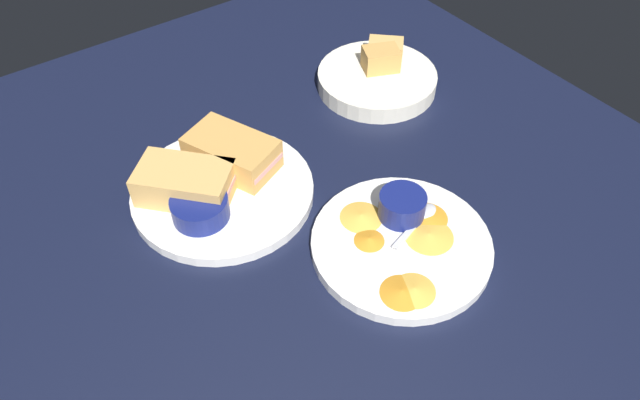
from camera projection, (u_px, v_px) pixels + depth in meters
ground_plane at (295, 198)px, 87.91cm from camera, size 110.00×110.00×3.00cm
plate_sandwich_main at (223, 191)px, 85.69cm from camera, size 26.29×26.29×1.60cm
sandwich_half_near at (232, 152)px, 86.71cm from camera, size 14.94×12.07×4.80cm
sandwich_half_far at (185, 183)px, 82.37cm from camera, size 14.69×14.42×4.80cm
ramekin_dark_sauce at (200, 207)px, 80.08cm from camera, size 7.90×7.90×3.21cm
spoon_by_dark_ramekin at (214, 183)px, 85.15cm from camera, size 7.94×8.11×0.80cm
plate_chips_companion at (401, 245)px, 78.83cm from camera, size 24.13×24.13×1.60cm
ramekin_light_gravy at (402, 205)px, 80.05cm from camera, size 6.45×6.45×3.64cm
spoon_by_gravy_ramekin at (422, 217)px, 80.72cm from camera, size 4.17×9.88×0.80cm
plantain_chip_scatter at (404, 244)px, 77.46cm from camera, size 19.43×17.73×0.60cm
bread_basket_rear at (378, 77)px, 103.34cm from camera, size 20.75×20.75×6.81cm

